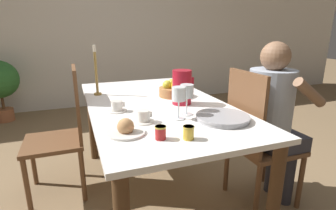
{
  "coord_description": "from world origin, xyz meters",
  "views": [
    {
      "loc": [
        -0.54,
        -1.71,
        1.25
      ],
      "look_at": [
        0.0,
        -0.25,
        0.8
      ],
      "focal_mm": 28.0,
      "sensor_mm": 36.0,
      "label": 1
    }
  ],
  "objects_px": {
    "chair_opposite": "(64,131)",
    "person_seated": "(273,113)",
    "candlestick_tall": "(96,75)",
    "jam_jar_red": "(189,132)",
    "jam_jar_amber": "(161,132)",
    "wine_glass_water": "(179,95)",
    "fruit_bowl": "(174,90)",
    "bread_plate": "(126,129)",
    "red_pitcher": "(182,87)",
    "serving_tray": "(223,118)",
    "wine_glass_juice": "(187,93)",
    "chair_person_side": "(256,138)",
    "teacup_across": "(117,107)",
    "teacup_near_person": "(143,117)"
  },
  "relations": [
    {
      "from": "teacup_near_person",
      "to": "jam_jar_amber",
      "type": "relative_size",
      "value": 1.89
    },
    {
      "from": "teacup_near_person",
      "to": "serving_tray",
      "type": "distance_m",
      "value": 0.45
    },
    {
      "from": "wine_glass_water",
      "to": "candlestick_tall",
      "type": "height_order",
      "value": "candlestick_tall"
    },
    {
      "from": "serving_tray",
      "to": "jam_jar_red",
      "type": "bearing_deg",
      "value": -149.16
    },
    {
      "from": "wine_glass_water",
      "to": "jam_jar_red",
      "type": "distance_m",
      "value": 0.31
    },
    {
      "from": "chair_opposite",
      "to": "person_seated",
      "type": "relative_size",
      "value": 0.84
    },
    {
      "from": "wine_glass_water",
      "to": "jam_jar_red",
      "type": "xyz_separation_m",
      "value": [
        -0.07,
        -0.28,
        -0.1
      ]
    },
    {
      "from": "chair_opposite",
      "to": "wine_glass_juice",
      "type": "height_order",
      "value": "chair_opposite"
    },
    {
      "from": "chair_opposite",
      "to": "wine_glass_water",
      "type": "bearing_deg",
      "value": -136.06
    },
    {
      "from": "chair_opposite",
      "to": "red_pitcher",
      "type": "relative_size",
      "value": 4.2
    },
    {
      "from": "red_pitcher",
      "to": "wine_glass_water",
      "type": "height_order",
      "value": "red_pitcher"
    },
    {
      "from": "chair_person_side",
      "to": "jam_jar_red",
      "type": "bearing_deg",
      "value": -63.5
    },
    {
      "from": "wine_glass_juice",
      "to": "candlestick_tall",
      "type": "xyz_separation_m",
      "value": [
        -0.45,
        0.7,
        0.02
      ]
    },
    {
      "from": "jam_jar_amber",
      "to": "candlestick_tall",
      "type": "xyz_separation_m",
      "value": [
        -0.19,
        0.99,
        0.12
      ]
    },
    {
      "from": "bread_plate",
      "to": "jam_jar_red",
      "type": "xyz_separation_m",
      "value": [
        0.26,
        -0.17,
        0.01
      ]
    },
    {
      "from": "teacup_near_person",
      "to": "serving_tray",
      "type": "bearing_deg",
      "value": -16.37
    },
    {
      "from": "teacup_across",
      "to": "candlestick_tall",
      "type": "xyz_separation_m",
      "value": [
        -0.07,
        0.48,
        0.13
      ]
    },
    {
      "from": "serving_tray",
      "to": "jam_jar_amber",
      "type": "relative_size",
      "value": 4.67
    },
    {
      "from": "chair_opposite",
      "to": "fruit_bowl",
      "type": "distance_m",
      "value": 0.89
    },
    {
      "from": "chair_opposite",
      "to": "teacup_across",
      "type": "height_order",
      "value": "chair_opposite"
    },
    {
      "from": "serving_tray",
      "to": "jam_jar_red",
      "type": "height_order",
      "value": "jam_jar_red"
    },
    {
      "from": "wine_glass_juice",
      "to": "serving_tray",
      "type": "bearing_deg",
      "value": -47.55
    },
    {
      "from": "bread_plate",
      "to": "fruit_bowl",
      "type": "relative_size",
      "value": 0.85
    },
    {
      "from": "wine_glass_juice",
      "to": "jam_jar_red",
      "type": "relative_size",
      "value": 2.86
    },
    {
      "from": "red_pitcher",
      "to": "jam_jar_red",
      "type": "bearing_deg",
      "value": -110.15
    },
    {
      "from": "wine_glass_juice",
      "to": "candlestick_tall",
      "type": "distance_m",
      "value": 0.83
    },
    {
      "from": "teacup_across",
      "to": "fruit_bowl",
      "type": "distance_m",
      "value": 0.53
    },
    {
      "from": "teacup_across",
      "to": "chair_person_side",
      "type": "bearing_deg",
      "value": -12.67
    },
    {
      "from": "wine_glass_water",
      "to": "serving_tray",
      "type": "distance_m",
      "value": 0.28
    },
    {
      "from": "jam_jar_amber",
      "to": "candlestick_tall",
      "type": "height_order",
      "value": "candlestick_tall"
    },
    {
      "from": "chair_opposite",
      "to": "serving_tray",
      "type": "height_order",
      "value": "chair_opposite"
    },
    {
      "from": "chair_opposite",
      "to": "bread_plate",
      "type": "xyz_separation_m",
      "value": [
        0.32,
        -0.8,
        0.26
      ]
    },
    {
      "from": "person_seated",
      "to": "red_pitcher",
      "type": "bearing_deg",
      "value": -114.1
    },
    {
      "from": "serving_tray",
      "to": "jam_jar_red",
      "type": "distance_m",
      "value": 0.34
    },
    {
      "from": "wine_glass_water",
      "to": "teacup_across",
      "type": "relative_size",
      "value": 1.53
    },
    {
      "from": "person_seated",
      "to": "jam_jar_amber",
      "type": "relative_size",
      "value": 18.02
    },
    {
      "from": "wine_glass_juice",
      "to": "bread_plate",
      "type": "height_order",
      "value": "wine_glass_juice"
    },
    {
      "from": "teacup_near_person",
      "to": "fruit_bowl",
      "type": "xyz_separation_m",
      "value": [
        0.37,
        0.49,
        0.02
      ]
    },
    {
      "from": "jam_jar_red",
      "to": "jam_jar_amber",
      "type": "bearing_deg",
      "value": 159.55
    },
    {
      "from": "red_pitcher",
      "to": "jam_jar_amber",
      "type": "xyz_separation_m",
      "value": [
        -0.33,
        -0.52,
        -0.08
      ]
    },
    {
      "from": "person_seated",
      "to": "candlestick_tall",
      "type": "relative_size",
      "value": 3.06
    },
    {
      "from": "jam_jar_red",
      "to": "chair_person_side",
      "type": "bearing_deg",
      "value": 26.5
    },
    {
      "from": "red_pitcher",
      "to": "jam_jar_red",
      "type": "height_order",
      "value": "red_pitcher"
    },
    {
      "from": "chair_opposite",
      "to": "candlestick_tall",
      "type": "bearing_deg",
      "value": -75.41
    },
    {
      "from": "wine_glass_water",
      "to": "teacup_near_person",
      "type": "distance_m",
      "value": 0.23
    },
    {
      "from": "chair_opposite",
      "to": "wine_glass_juice",
      "type": "bearing_deg",
      "value": -130.49
    },
    {
      "from": "fruit_bowl",
      "to": "candlestick_tall",
      "type": "height_order",
      "value": "candlestick_tall"
    },
    {
      "from": "chair_opposite",
      "to": "person_seated",
      "type": "distance_m",
      "value": 1.53
    },
    {
      "from": "wine_glass_water",
      "to": "wine_glass_juice",
      "type": "height_order",
      "value": "wine_glass_water"
    },
    {
      "from": "person_seated",
      "to": "jam_jar_red",
      "type": "bearing_deg",
      "value": -68.28
    }
  ]
}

